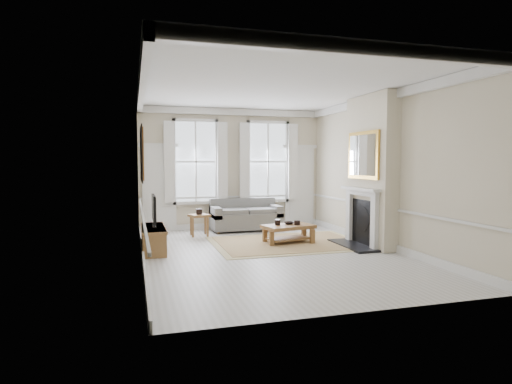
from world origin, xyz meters
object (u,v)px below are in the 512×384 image
object	(u,v)px
side_table	(199,219)
coffee_table	(288,228)
tv_stand	(153,239)
sofa	(245,217)

from	to	relation	value
side_table	coffee_table	size ratio (longest dim) A/B	0.46
tv_stand	sofa	bearing A→B (deg)	40.00
coffee_table	tv_stand	distance (m)	3.08
side_table	coffee_table	world-z (taller)	side_table
side_table	tv_stand	distance (m)	2.03
sofa	tv_stand	world-z (taller)	sofa
side_table	tv_stand	xyz separation A→B (m)	(-1.22, -1.61, -0.18)
sofa	side_table	xyz separation A→B (m)	(-1.37, -0.57, 0.08)
sofa	coffee_table	size ratio (longest dim) A/B	1.51
sofa	tv_stand	bearing A→B (deg)	-140.00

